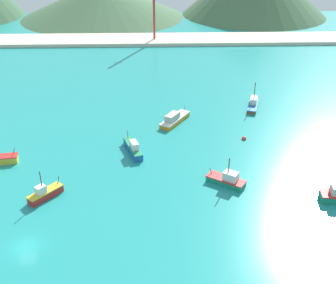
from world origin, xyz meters
The scene contains 9 objects.
ground centered at (0.00, 30.00, -0.25)m, with size 260.00×280.00×0.50m.
fishing_boat_1 centered at (33.18, 15.85, 0.97)m, with size 7.49×6.20×5.58m.
fishing_boat_3 centered at (45.33, 50.89, 0.90)m, with size 4.75×9.31×6.78m.
fishing_boat_4 centered at (15.23, 28.26, 1.03)m, with size 4.61×9.07×3.08m.
fishing_boat_5 centered at (24.47, 42.36, 0.96)m, with size 7.84×10.10×2.64m.
fishing_boat_7 centered at (0.27, 12.49, 0.95)m, with size 5.83×6.21×5.67m.
buoy_2 centered at (39.69, 33.36, 0.18)m, with size 1.00×1.00×1.00m.
beach_strip centered at (0.00, 115.81, 0.60)m, with size 247.00×16.01×1.20m, color beige.
radio_tower centered at (19.86, 114.53, 13.12)m, with size 2.57×2.06×25.73m.
Camera 1 is at (20.22, -49.93, 44.86)m, focal length 45.57 mm.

